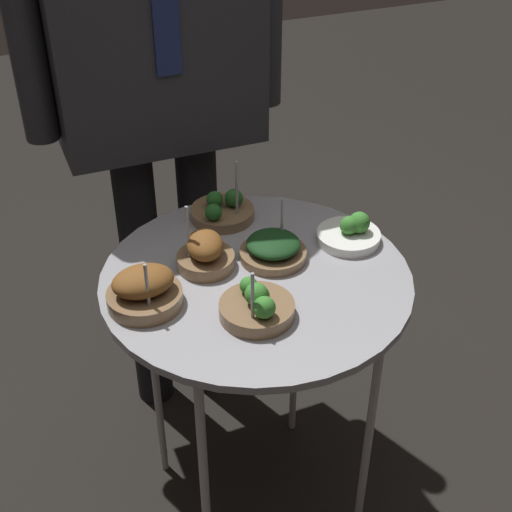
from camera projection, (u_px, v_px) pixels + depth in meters
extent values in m
plane|color=black|center=(256.00, 499.00, 1.97)|extent=(8.00, 8.00, 0.00)
cylinder|color=#939399|center=(256.00, 278.00, 1.53)|extent=(0.67, 0.67, 0.02)
cylinder|color=#B7B7BC|center=(368.00, 439.00, 1.66)|extent=(0.02, 0.02, 0.75)
cylinder|color=#B7B7BC|center=(205.00, 494.00, 1.54)|extent=(0.02, 0.02, 0.75)
cylinder|color=#B7B7BC|center=(296.00, 333.00, 1.97)|extent=(0.02, 0.02, 0.75)
cylinder|color=#B7B7BC|center=(155.00, 372.00, 1.85)|extent=(0.02, 0.02, 0.75)
cylinder|color=brown|center=(257.00, 310.00, 1.41)|extent=(0.15, 0.15, 0.03)
sphere|color=#387F2D|center=(261.00, 295.00, 1.39)|extent=(0.04, 0.04, 0.04)
sphere|color=#387F2D|center=(249.00, 285.00, 1.42)|extent=(0.04, 0.04, 0.04)
sphere|color=#387F2D|center=(256.00, 294.00, 1.39)|extent=(0.05, 0.05, 0.05)
sphere|color=#387F2D|center=(264.00, 307.00, 1.36)|extent=(0.04, 0.04, 0.04)
cylinder|color=#939399|center=(253.00, 302.00, 1.35)|extent=(0.01, 0.01, 0.13)
cylinder|color=white|center=(348.00, 237.00, 1.63)|extent=(0.15, 0.15, 0.02)
sphere|color=#387F2D|center=(359.00, 222.00, 1.61)|extent=(0.05, 0.05, 0.05)
sphere|color=#387F2D|center=(347.00, 226.00, 1.62)|extent=(0.03, 0.03, 0.03)
sphere|color=#387F2D|center=(349.00, 225.00, 1.61)|extent=(0.04, 0.04, 0.04)
cylinder|color=brown|center=(273.00, 254.00, 1.57)|extent=(0.15, 0.15, 0.02)
ellipsoid|color=#143816|center=(273.00, 244.00, 1.56)|extent=(0.12, 0.12, 0.04)
cylinder|color=#939399|center=(282.00, 224.00, 1.57)|extent=(0.01, 0.01, 0.13)
cylinder|color=brown|center=(206.00, 261.00, 1.55)|extent=(0.13, 0.13, 0.03)
ellipsoid|color=brown|center=(205.00, 245.00, 1.52)|extent=(0.10, 0.12, 0.05)
cylinder|color=#939399|center=(188.00, 238.00, 1.51)|extent=(0.01, 0.01, 0.15)
cylinder|color=brown|center=(145.00, 298.00, 1.44)|extent=(0.15, 0.15, 0.03)
ellipsoid|color=brown|center=(143.00, 281.00, 1.41)|extent=(0.13, 0.10, 0.05)
cylinder|color=#939399|center=(148.00, 291.00, 1.38)|extent=(0.01, 0.01, 0.12)
cylinder|color=brown|center=(222.00, 213.00, 1.71)|extent=(0.15, 0.15, 0.03)
sphere|color=#236023|center=(234.00, 198.00, 1.70)|extent=(0.04, 0.04, 0.04)
sphere|color=#236023|center=(216.00, 199.00, 1.70)|extent=(0.04, 0.04, 0.04)
sphere|color=#236023|center=(214.00, 212.00, 1.65)|extent=(0.04, 0.04, 0.04)
cylinder|color=#939399|center=(237.00, 193.00, 1.65)|extent=(0.01, 0.01, 0.16)
cylinder|color=black|center=(144.00, 283.00, 2.05)|extent=(0.11, 0.11, 0.88)
cylinder|color=black|center=(201.00, 270.00, 2.11)|extent=(0.11, 0.11, 0.88)
cube|color=#28282D|center=(151.00, 7.00, 1.64)|extent=(0.50, 0.24, 0.66)
cylinder|color=#28282D|center=(20.00, 9.00, 1.53)|extent=(0.08, 0.08, 0.61)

